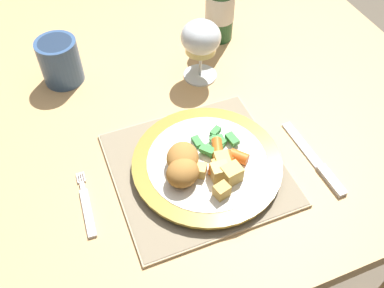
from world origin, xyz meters
TOP-DOWN VIEW (x-y plane):
  - ground_plane at (0.00, 0.00)m, footprint 6.00×6.00m
  - dining_table at (0.00, 0.00)m, footprint 1.12×1.06m
  - placemat at (-0.03, -0.27)m, footprint 0.30×0.29m
  - dinner_plate at (-0.01, -0.27)m, footprint 0.27×0.27m
  - breaded_croquettes at (-0.06, -0.28)m, footprint 0.09×0.11m
  - green_beans_pile at (0.02, -0.24)m, footprint 0.08×0.09m
  - glazed_carrots at (0.02, -0.29)m, footprint 0.08×0.09m
  - fork at (-0.23, -0.27)m, footprint 0.02×0.14m
  - table_knife at (0.18, -0.34)m, footprint 0.02×0.19m
  - wine_glass at (0.08, -0.03)m, footprint 0.08×0.08m
  - roast_potatoes at (-0.00, -0.31)m, footprint 0.08×0.08m
  - drinking_cup at (-0.20, 0.07)m, footprint 0.09×0.09m

SIDE VIEW (x-z plane):
  - ground_plane at x=0.00m, z-range 0.00..0.00m
  - dining_table at x=0.00m, z-range 0.28..1.02m
  - fork at x=-0.23m, z-range 0.74..0.75m
  - table_knife at x=0.18m, z-range 0.74..0.75m
  - placemat at x=-0.03m, z-range 0.74..0.75m
  - dinner_plate at x=-0.01m, z-range 0.75..0.77m
  - green_beans_pile at x=0.02m, z-range 0.76..0.78m
  - glazed_carrots at x=0.02m, z-range 0.77..0.79m
  - roast_potatoes at x=0.00m, z-range 0.76..0.80m
  - breaded_croquettes at x=-0.06m, z-range 0.77..0.81m
  - drinking_cup at x=-0.20m, z-range 0.74..0.84m
  - wine_glass at x=0.08m, z-range 0.77..0.90m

